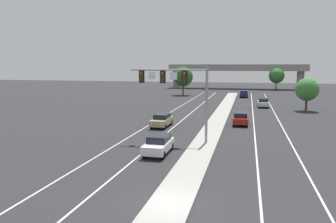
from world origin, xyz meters
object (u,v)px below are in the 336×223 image
overhead_signal_mast (179,85)px  car_receding_red (241,118)px  tree_far_right_c (307,89)px  car_oncoming_white (159,144)px  car_oncoming_tan (162,120)px  tree_far_left_b (183,77)px  tree_far_right_a (277,76)px  car_receding_navy (244,94)px  car_receding_silver (263,103)px

overhead_signal_mast → car_receding_red: size_ratio=1.66×
overhead_signal_mast → tree_far_right_c: 31.07m
car_oncoming_white → car_oncoming_tan: bearing=103.4°
tree_far_right_c → car_oncoming_white: bearing=-117.9°
car_oncoming_tan → car_receding_red: bearing=22.1°
car_oncoming_white → tree_far_left_b: (-8.51, 54.70, 3.75)m
tree_far_right_a → tree_far_left_b: bearing=-135.1°
car_receding_navy → tree_far_right_c: size_ratio=0.84×
car_oncoming_tan → tree_far_left_b: 43.27m
car_oncoming_white → car_receding_navy: size_ratio=0.99×
overhead_signal_mast → tree_far_right_a: (14.50, 74.16, -1.21)m
car_oncoming_white → car_oncoming_tan: (-2.85, 11.96, 0.00)m
car_receding_silver → tree_far_left_b: (-18.38, 20.04, 3.75)m
car_receding_silver → car_receding_red: bearing=-100.3°
car_oncoming_white → car_receding_navy: 52.86m
car_oncoming_tan → tree_far_right_c: size_ratio=0.84×
tree_far_right_c → car_oncoming_tan: bearing=-135.2°
overhead_signal_mast → car_receding_navy: size_ratio=1.66×
overhead_signal_mast → car_receding_silver: (9.03, 30.37, -4.68)m
car_receding_red → car_receding_navy: same height
overhead_signal_mast → tree_far_left_b: (-9.35, 50.41, -0.93)m
car_oncoming_tan → car_receding_navy: (9.15, 40.52, 0.00)m
car_receding_silver → tree_far_left_b: bearing=132.5°
car_receding_silver → tree_far_right_c: (6.57, -3.57, 2.69)m
car_oncoming_white → car_receding_navy: same height
car_oncoming_white → tree_far_left_b: size_ratio=0.64×
car_oncoming_tan → tree_far_right_c: bearing=44.8°
car_receding_red → tree_far_right_a: (8.92, 62.72, 3.47)m
overhead_signal_mast → tree_far_right_c: size_ratio=1.39×
overhead_signal_mast → tree_far_right_c: overhead_signal_mast is taller
tree_far_right_c → tree_far_right_a: bearing=91.3°
car_oncoming_tan → car_receding_navy: size_ratio=1.00×
car_oncoming_tan → tree_far_right_a: size_ratio=0.69×
tree_far_left_b → car_oncoming_tan: bearing=-82.4°
car_receding_silver → tree_far_right_a: (5.48, 43.79, 3.47)m
car_oncoming_white → car_receding_silver: size_ratio=1.00×
overhead_signal_mast → tree_far_left_b: bearing=100.5°
tree_far_right_c → car_receding_red: bearing=-123.1°
car_oncoming_white → car_receding_red: 16.99m
car_oncoming_white → tree_far_right_c: tree_far_right_c is taller
tree_far_right_a → tree_far_right_c: bearing=-88.7°
car_oncoming_tan → car_receding_red: same height
car_receding_red → car_receding_silver: size_ratio=1.00×
car_oncoming_white → car_oncoming_tan: same height
car_receding_navy → tree_far_right_a: (9.04, 25.96, 3.47)m
car_oncoming_white → tree_far_left_b: 55.48m
car_receding_silver → tree_far_left_b: 27.45m
overhead_signal_mast → tree_far_left_b: 51.28m
overhead_signal_mast → car_oncoming_white: (-0.84, -4.29, -4.68)m
car_receding_red → tree_far_left_b: bearing=111.0°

